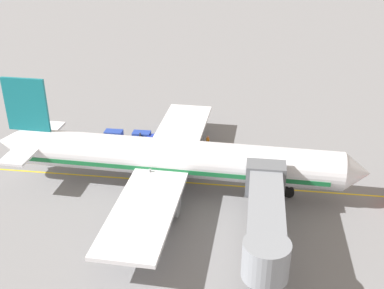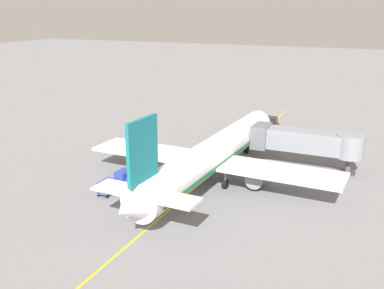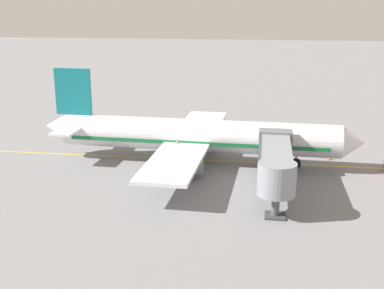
{
  "view_description": "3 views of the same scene",
  "coord_description": "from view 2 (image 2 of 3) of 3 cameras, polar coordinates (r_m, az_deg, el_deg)",
  "views": [
    {
      "loc": [
        40.83,
        6.84,
        25.18
      ],
      "look_at": [
        -1.84,
        1.04,
        3.49
      ],
      "focal_mm": 43.86,
      "sensor_mm": 36.0,
      "label": 1
    },
    {
      "loc": [
        19.04,
        -45.91,
        19.25
      ],
      "look_at": [
        -1.6,
        -0.97,
        4.19
      ],
      "focal_mm": 41.58,
      "sensor_mm": 36.0,
      "label": 2
    },
    {
      "loc": [
        55.71,
        7.22,
        18.01
      ],
      "look_at": [
        3.5,
        -0.56,
        2.91
      ],
      "focal_mm": 46.54,
      "sensor_mm": 36.0,
      "label": 3
    }
  ],
  "objects": [
    {
      "name": "baggage_cart_front",
      "position": [
        55.84,
        -5.71,
        -2.28
      ],
      "size": [
        1.31,
        2.9,
        1.58
      ],
      "color": "#4C4C51",
      "rests_on": "ground"
    },
    {
      "name": "jet_bridge",
      "position": [
        57.4,
        14.43,
        0.41
      ],
      "size": [
        13.69,
        3.5,
        4.98
      ],
      "color": "gray",
      "rests_on": "ground"
    },
    {
      "name": "pushback_tractor",
      "position": [
        73.42,
        10.02,
        2.36
      ],
      "size": [
        2.47,
        4.53,
        2.4
      ],
      "color": "#B21E1E",
      "rests_on": "ground"
    },
    {
      "name": "ground_crew_wing_walker",
      "position": [
        57.95,
        -4.33,
        -1.52
      ],
      "size": [
        0.68,
        0.43,
        1.69
      ],
      "color": "#232328",
      "rests_on": "ground"
    },
    {
      "name": "parked_airliner",
      "position": [
        51.47,
        2.71,
        -1.27
      ],
      "size": [
        30.16,
        37.29,
        10.63
      ],
      "color": "silver",
      "rests_on": "ground"
    },
    {
      "name": "baggage_tug_lead",
      "position": [
        52.09,
        -7.83,
        -4.08
      ],
      "size": [
        1.75,
        2.7,
        1.62
      ],
      "color": "#1E339E",
      "rests_on": "ground"
    },
    {
      "name": "ground_plane",
      "position": [
        53.29,
        2.0,
        -4.25
      ],
      "size": [
        400.0,
        400.0,
        0.0
      ],
      "primitive_type": "plane",
      "color": "slate"
    },
    {
      "name": "baggage_cart_third_in_train",
      "position": [
        51.7,
        -8.79,
        -4.01
      ],
      "size": [
        1.31,
        2.9,
        1.58
      ],
      "color": "#4C4C51",
      "rests_on": "ground"
    },
    {
      "name": "safety_cone_nose_left",
      "position": [
        67.43,
        5.08,
        0.54
      ],
      "size": [
        0.36,
        0.36,
        0.59
      ],
      "color": "black",
      "rests_on": "ground"
    },
    {
      "name": "gate_lead_in_line",
      "position": [
        53.29,
        2.0,
        -4.24
      ],
      "size": [
        0.24,
        80.0,
        0.01
      ],
      "primitive_type": "cube",
      "color": "gold",
      "rests_on": "ground"
    },
    {
      "name": "baggage_cart_tail_end",
      "position": [
        49.06,
        -10.84,
        -5.29
      ],
      "size": [
        1.31,
        2.9,
        1.58
      ],
      "color": "#4C4C51",
      "rests_on": "ground"
    },
    {
      "name": "baggage_cart_second_in_train",
      "position": [
        53.78,
        -7.21,
        -3.1
      ],
      "size": [
        1.31,
        2.9,
        1.58
      ],
      "color": "#4C4C51",
      "rests_on": "ground"
    }
  ]
}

